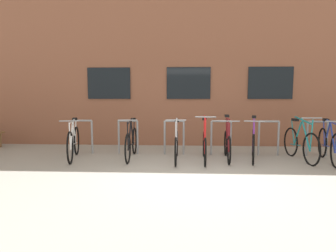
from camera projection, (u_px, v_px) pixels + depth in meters
The scene contains 11 objects.
ground_plane at pixel (192, 175), 5.32m from camera, with size 42.00×42.00×0.00m, color #9E998E.
storefront_building at pixel (187, 61), 11.85m from camera, with size 28.00×7.44×5.97m.
bike_rack at pixel (197, 134), 7.14m from camera, with size 6.54×0.05×0.89m.
bicycle_white at pixel (74, 142), 6.70m from camera, with size 0.54×1.72×0.99m.
bicycle_teal at pixel (300, 143), 6.54m from camera, with size 0.44×1.73×1.07m.
bicycle_blue at pixel (329, 145), 6.38m from camera, with size 0.54×1.78×1.01m.
bicycle_purple at pixel (253, 144), 6.60m from camera, with size 0.54×1.65×1.05m.
bicycle_red at pixel (204, 145), 6.50m from camera, with size 0.44×1.68×1.09m.
bicycle_black at pixel (131, 142), 6.76m from camera, with size 0.44×1.78×1.00m.
bicycle_silver at pixel (176, 145), 6.52m from camera, with size 0.44×1.71×1.02m.
bicycle_maroon at pixel (227, 144), 6.62m from camera, with size 0.44×1.60×1.07m.
Camera 1 is at (-0.19, -5.21, 1.51)m, focal length 29.74 mm.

